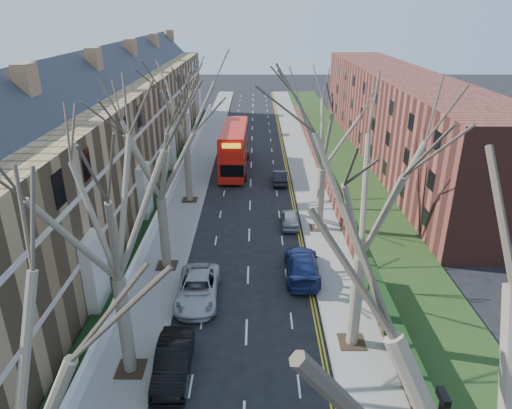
{
  "coord_description": "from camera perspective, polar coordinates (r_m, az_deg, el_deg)",
  "views": [
    {
      "loc": [
        0.53,
        -11.67,
        16.6
      ],
      "look_at": [
        0.55,
        21.19,
        2.56
      ],
      "focal_mm": 32.0,
      "sensor_mm": 36.0,
      "label": 1
    }
  ],
  "objects": [
    {
      "name": "tree_right_mid",
      "position": [
        21.53,
        13.9,
        3.33
      ],
      "size": [
        10.5,
        10.5,
        14.71
      ],
      "color": "#726551",
      "rests_on": "ground"
    },
    {
      "name": "grass_verge_right",
      "position": [
        54.2,
        10.61,
        5.06
      ],
      "size": [
        6.0,
        102.0,
        0.06
      ],
      "color": "#1D3814",
      "rests_on": "ground"
    },
    {
      "name": "pavement_right",
      "position": [
        53.59,
        5.85,
        5.03
      ],
      "size": [
        3.0,
        102.0,
        0.12
      ],
      "primitive_type": "cube",
      "color": "slate",
      "rests_on": "ground"
    },
    {
      "name": "car_left_mid",
      "position": [
        23.95,
        -10.3,
        -18.7
      ],
      "size": [
        1.76,
        4.74,
        1.55
      ],
      "primitive_type": "imported",
      "rotation": [
        0.0,
        0.0,
        0.03
      ],
      "color": "black",
      "rests_on": "ground"
    },
    {
      "name": "double_decker_bus",
      "position": [
        50.97,
        -2.73,
        6.9
      ],
      "size": [
        3.12,
        11.64,
        4.82
      ],
      "rotation": [
        0.0,
        0.0,
        3.12
      ],
      "color": "red",
      "rests_on": "ground"
    },
    {
      "name": "tree_left_mid",
      "position": [
        20.02,
        -18.16,
        1.32
      ],
      "size": [
        10.5,
        10.5,
        14.71
      ],
      "color": "#726551",
      "rests_on": "ground"
    },
    {
      "name": "flats_right",
      "position": [
        58.4,
        17.13,
        10.65
      ],
      "size": [
        13.97,
        54.0,
        10.0
      ],
      "color": "brown",
      "rests_on": "ground"
    },
    {
      "name": "pavement_left",
      "position": [
        53.7,
        -7.04,
        5.01
      ],
      "size": [
        3.0,
        102.0,
        0.12
      ],
      "primitive_type": "cube",
      "color": "slate",
      "rests_on": "ground"
    },
    {
      "name": "car_right_near",
      "position": [
        31.09,
        5.76,
        -7.54
      ],
      "size": [
        2.4,
        5.6,
        1.61
      ],
      "primitive_type": "imported",
      "rotation": [
        0.0,
        0.0,
        3.11
      ],
      "color": "navy",
      "rests_on": "ground"
    },
    {
      "name": "car_right_mid",
      "position": [
        38.03,
        4.27,
        -1.75
      ],
      "size": [
        1.57,
        3.79,
        1.28
      ],
      "primitive_type": "imported",
      "rotation": [
        0.0,
        0.0,
        3.13
      ],
      "color": "gray",
      "rests_on": "ground"
    },
    {
      "name": "tree_left_far",
      "position": [
        29.31,
        -12.42,
        8.04
      ],
      "size": [
        10.15,
        10.15,
        14.22
      ],
      "color": "#726551",
      "rests_on": "ground"
    },
    {
      "name": "car_right_far",
      "position": [
        47.38,
        3.0,
        3.44
      ],
      "size": [
        1.48,
        4.07,
        1.33
      ],
      "primitive_type": "imported",
      "rotation": [
        0.0,
        0.0,
        3.12
      ],
      "color": "black",
      "rests_on": "ground"
    },
    {
      "name": "tree_right_far",
      "position": [
        34.85,
        8.65,
        10.68
      ],
      "size": [
        10.15,
        10.15,
        14.22
      ],
      "color": "#726551",
      "rests_on": "ground"
    },
    {
      "name": "front_wall_left",
      "position": [
        46.3,
        -10.21,
        2.56
      ],
      "size": [
        0.3,
        78.0,
        1.0
      ],
      "color": "white",
      "rests_on": "ground"
    },
    {
      "name": "car_left_far",
      "position": [
        28.83,
        -7.29,
        -10.41
      ],
      "size": [
        2.6,
        5.52,
        1.53
      ],
      "primitive_type": "imported",
      "rotation": [
        0.0,
        0.0,
        0.01
      ],
      "color": "#AFAEB4",
      "rests_on": "ground"
    },
    {
      "name": "terrace_left",
      "position": [
        46.31,
        -18.04,
        8.17
      ],
      "size": [
        9.7,
        78.0,
        13.6
      ],
      "color": "olive",
      "rests_on": "ground"
    },
    {
      "name": "tree_left_dist",
      "position": [
        40.77,
        -9.05,
        12.9
      ],
      "size": [
        10.5,
        10.5,
        14.71
      ],
      "color": "#726551",
      "rests_on": "ground"
    }
  ]
}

